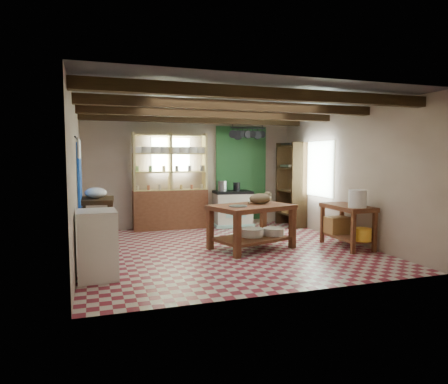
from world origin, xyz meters
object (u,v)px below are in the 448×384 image
object	(u,v)px
work_table	(252,227)
right_counter	(347,226)
prep_table	(97,223)
white_cabinet	(97,244)
stove	(233,209)
cat	(260,199)

from	to	relation	value
work_table	right_counter	bearing A→B (deg)	-31.25
prep_table	white_cabinet	world-z (taller)	white_cabinet
stove	prep_table	distance (m)	3.36
work_table	prep_table	distance (m)	2.85
stove	white_cabinet	world-z (taller)	white_cabinet
cat	prep_table	bearing A→B (deg)	135.13
right_counter	cat	distance (m)	1.68
white_cabinet	cat	distance (m)	3.13
stove	cat	bearing A→B (deg)	-92.10
white_cabinet	right_counter	distance (m)	4.43
work_table	white_cabinet	size ratio (longest dim) A/B	1.51
cat	right_counter	bearing A→B (deg)	-47.44
white_cabinet	right_counter	world-z (taller)	white_cabinet
work_table	prep_table	bearing A→B (deg)	141.42
stove	right_counter	bearing A→B (deg)	-61.03
stove	white_cabinet	distance (m)	4.53
prep_table	white_cabinet	size ratio (longest dim) A/B	0.97
stove	work_table	bearing A→B (deg)	-97.23
white_cabinet	cat	size ratio (longest dim) A/B	2.22
cat	stove	bearing A→B (deg)	56.48
prep_table	right_counter	distance (m)	4.62
right_counter	stove	bearing A→B (deg)	115.55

